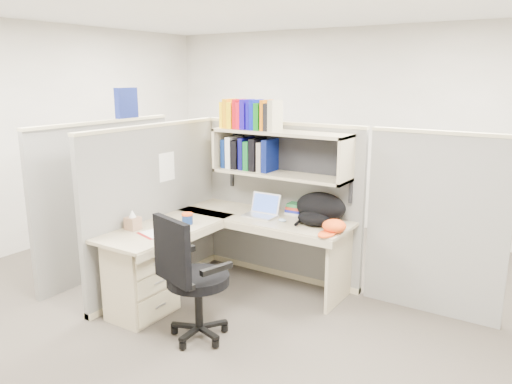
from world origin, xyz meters
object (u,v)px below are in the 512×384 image
Objects in this scene: desk at (175,262)px; snack_canister at (187,218)px; laptop at (260,205)px; backpack at (318,209)px; task_chair at (194,297)px.

snack_canister reaches higher than desk.
laptop reaches higher than snack_canister.
task_chair is (-0.45, -1.27, -0.50)m from backpack.
desk is at bearing -116.18° from laptop.
backpack reaches higher than laptop.
snack_canister is (-0.05, 0.24, 0.35)m from desk.
laptop is at bearing 52.99° from snack_canister.
backpack reaches higher than desk.
task_chair reaches higher than snack_canister.
snack_canister is 0.10× the size of task_chair.
desk is 1.66× the size of task_chair.
desk is 3.60× the size of backpack.
snack_canister is at bearing 133.03° from task_chair.
laptop is 0.58m from backpack.
task_chair is at bearing -34.79° from desk.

